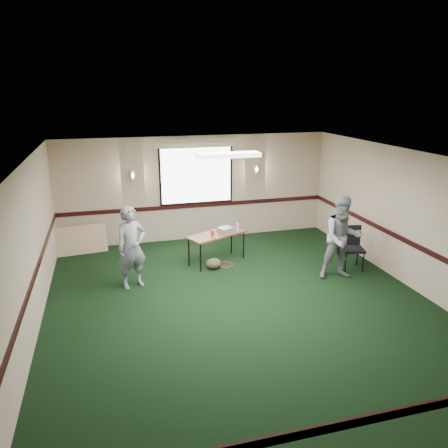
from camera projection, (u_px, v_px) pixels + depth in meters
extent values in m
plane|color=black|center=(243.00, 307.00, 7.99)|extent=(8.00, 8.00, 0.00)
plane|color=#C4A48D|center=(196.00, 188.00, 11.27)|extent=(7.00, 0.00, 7.00)
plane|color=#C4A48D|center=(381.00, 378.00, 3.91)|extent=(7.00, 0.00, 7.00)
plane|color=#C4A48D|center=(27.00, 257.00, 6.70)|extent=(0.00, 8.00, 8.00)
plane|color=#C4A48D|center=(415.00, 222.00, 8.48)|extent=(0.00, 8.00, 8.00)
plane|color=white|center=(245.00, 160.00, 7.19)|extent=(8.00, 8.00, 0.00)
cube|color=black|center=(197.00, 205.00, 11.39)|extent=(7.00, 0.03, 0.10)
cube|color=black|center=(374.00, 418.00, 4.06)|extent=(7.00, 0.03, 0.10)
cube|color=black|center=(32.00, 284.00, 6.84)|extent=(0.03, 8.00, 0.10)
cube|color=black|center=(411.00, 243.00, 8.61)|extent=(0.03, 8.00, 0.10)
cube|color=black|center=(196.00, 175.00, 11.15)|extent=(1.90, 0.01, 1.50)
cube|color=white|center=(196.00, 175.00, 11.14)|extent=(1.80, 0.02, 1.40)
cube|color=beige|center=(196.00, 145.00, 10.91)|extent=(2.05, 0.08, 0.10)
cylinder|color=silver|center=(133.00, 175.00, 10.68)|extent=(0.16, 0.16, 0.25)
cylinder|color=silver|center=(256.00, 169.00, 11.49)|extent=(0.16, 0.16, 0.25)
cube|color=white|center=(228.00, 155.00, 8.13)|extent=(1.20, 0.32, 0.08)
cube|color=brown|center=(217.00, 234.00, 9.87)|extent=(1.47, 1.06, 0.04)
cylinder|color=black|center=(201.00, 258.00, 9.43)|extent=(0.03, 0.03, 0.65)
cylinder|color=black|center=(244.00, 245.00, 10.20)|extent=(0.03, 0.03, 0.65)
cylinder|color=black|center=(189.00, 252.00, 9.75)|extent=(0.03, 0.03, 0.65)
cylinder|color=black|center=(231.00, 240.00, 10.52)|extent=(0.03, 0.03, 0.65)
cube|color=gray|center=(225.00, 230.00, 9.98)|extent=(0.39, 0.36, 0.10)
cube|color=white|center=(225.00, 228.00, 10.15)|extent=(0.22, 0.18, 0.06)
cylinder|color=red|center=(213.00, 233.00, 9.73)|extent=(0.08, 0.08, 0.13)
cylinder|color=#97CDF8|center=(238.00, 227.00, 10.01)|extent=(0.06, 0.06, 0.20)
ellipsoid|color=#483D29|center=(213.00, 264.00, 9.64)|extent=(0.39, 0.33, 0.24)
torus|color=red|center=(225.00, 264.00, 9.89)|extent=(0.38, 0.38, 0.02)
cube|color=tan|center=(78.00, 240.00, 10.44)|extent=(1.36, 0.36, 0.69)
cube|color=black|center=(353.00, 249.00, 9.56)|extent=(0.55, 0.55, 0.06)
cube|color=black|center=(350.00, 235.00, 9.70)|extent=(0.45, 0.15, 0.46)
cylinder|color=black|center=(346.00, 263.00, 9.44)|extent=(0.03, 0.03, 0.43)
cylinder|color=black|center=(363.00, 263.00, 9.46)|extent=(0.03, 0.03, 0.43)
cylinder|color=black|center=(340.00, 256.00, 9.81)|extent=(0.03, 0.03, 0.43)
cylinder|color=black|center=(357.00, 256.00, 9.82)|extent=(0.03, 0.03, 0.43)
imported|color=#394D7F|center=(132.00, 247.00, 8.59)|extent=(0.71, 0.59, 1.67)
imported|color=#7B9AC0|center=(342.00, 238.00, 8.98)|extent=(0.94, 0.78, 1.76)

